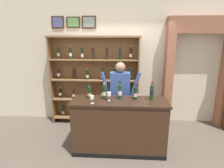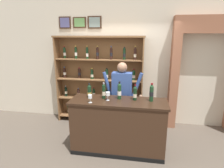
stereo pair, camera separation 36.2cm
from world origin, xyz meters
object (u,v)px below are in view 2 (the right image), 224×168
Objects in this scene: shopkeeper at (122,92)px; wine_glass_spare at (108,94)px; tasting_bottle_super_tuscan at (89,91)px; tasting_bottle_bianco at (135,93)px; tasting_counter at (118,126)px; wine_glass_center at (90,97)px; tasting_bottle_chianti at (119,91)px; wine_shelf at (99,78)px; tasting_bottle_brunello at (104,91)px; tasting_bottle_rosso at (151,93)px.

wine_glass_spare is (-0.19, -0.59, 0.13)m from shopkeeper.
tasting_bottle_super_tuscan is 0.93× the size of tasting_bottle_bianco.
wine_glass_spare is at bearing -16.81° from tasting_bottle_super_tuscan.
shopkeeper is 5.92× the size of tasting_bottle_super_tuscan.
shopkeeper is at bearing 121.39° from tasting_bottle_bianco.
tasting_counter is 12.11× the size of wine_glass_center.
tasting_bottle_chianti is at bearing 87.63° from tasting_counter.
tasting_bottle_super_tuscan is at bearing -86.48° from wine_shelf.
tasting_bottle_super_tuscan is 1.90× the size of wine_glass_center.
tasting_bottle_brunello is (-0.29, -0.49, 0.15)m from shopkeeper.
tasting_counter is 1.08× the size of shopkeeper.
wine_shelf is at bearing 129.47° from tasting_bottle_bianco.
tasting_bottle_rosso reaches higher than tasting_counter.
tasting_bottle_bianco reaches higher than tasting_bottle_super_tuscan.
wine_glass_center is (-0.48, -0.77, 0.11)m from shopkeeper.
tasting_bottle_chianti reaches higher than wine_glass_spare.
wine_shelf is 1.33× the size of shopkeeper.
tasting_bottle_brunello is 0.91× the size of tasting_bottle_chianti.
tasting_counter is 0.91m from tasting_bottle_rosso.
wine_glass_center is at bearing -122.14° from shopkeeper.
wine_glass_spare is at bearing -45.57° from tasting_bottle_brunello.
tasting_bottle_chianti is at bearing 0.18° from tasting_bottle_super_tuscan.
shopkeeper reaches higher than tasting_counter.
wine_glass_spare is (-0.49, -0.10, -0.01)m from tasting_bottle_bianco.
tasting_bottle_bianco is (0.30, 0.09, 0.65)m from tasting_counter.
tasting_bottle_bianco is at bearing 19.56° from wine_glass_center.
tasting_bottle_brunello is at bearing -72.81° from wine_shelf.
tasting_counter is (0.65, -1.24, -0.65)m from wine_shelf.
wine_shelf is 1.33m from wine_glass_spare.
tasting_bottle_rosso is (0.30, -0.01, 0.03)m from tasting_bottle_bianco.
wine_shelf is 1.23× the size of tasting_counter.
tasting_bottle_brunello is 0.90× the size of tasting_bottle_rosso.
shopkeeper is at bearing 90.66° from tasting_bottle_chianti.
shopkeeper is 5.38× the size of tasting_bottle_brunello.
wine_glass_spare is (0.38, -0.12, -0.01)m from tasting_bottle_super_tuscan.
tasting_bottle_brunello is (0.29, -0.02, 0.02)m from tasting_bottle_super_tuscan.
tasting_bottle_brunello is at bearing -3.34° from tasting_bottle_super_tuscan.
wine_shelf reaches higher than tasting_bottle_rosso.
tasting_bottle_chianti is 0.29m from tasting_bottle_bianco.
wine_shelf is 6.46× the size of tasting_bottle_rosso.
tasting_bottle_brunello is at bearing 134.43° from wine_glass_spare.
wine_glass_center is at bearing -149.07° from tasting_bottle_chianti.
tasting_bottle_chianti is at bearing 177.39° from tasting_bottle_rosso.
wine_glass_center reaches higher than tasting_counter.
tasting_bottle_rosso reaches higher than wine_glass_center.
tasting_counter is 5.30× the size of tasting_bottle_chianti.
tasting_bottle_chianti is at bearing 30.67° from wine_glass_spare.
tasting_bottle_super_tuscan is at bearing 108.24° from wine_glass_center.
shopkeeper is at bearing 57.86° from wine_glass_center.
tasting_bottle_rosso is at bearing -2.35° from tasting_bottle_bianco.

